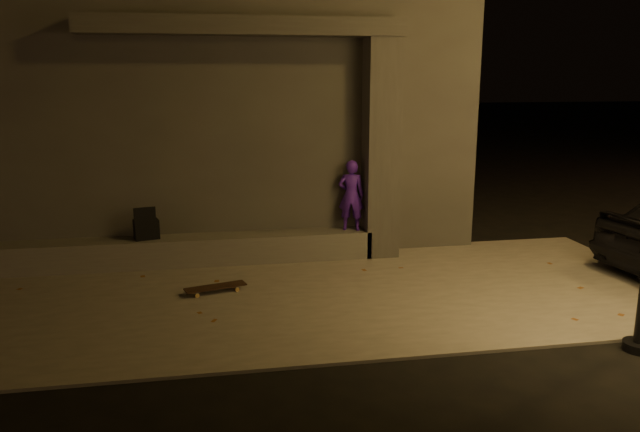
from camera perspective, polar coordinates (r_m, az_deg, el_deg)
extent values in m
plane|color=black|center=(7.03, 0.06, -12.94)|extent=(120.00, 120.00, 0.00)
cube|color=#645E58|center=(8.85, -2.27, -7.27)|extent=(11.00, 4.40, 0.04)
cube|color=#3C3937|center=(12.74, -9.81, 10.58)|extent=(9.00, 5.00, 5.20)
cube|color=#56544E|center=(10.37, -11.90, -3.08)|extent=(6.00, 0.55, 0.45)
cube|color=#3C3937|center=(10.45, 5.60, 6.07)|extent=(0.55, 0.55, 3.60)
cube|color=#3C3937|center=(10.08, -6.91, 16.84)|extent=(5.00, 0.70, 0.28)
imported|color=#43189F|center=(10.44, 2.86, 1.90)|extent=(0.50, 0.40, 1.19)
cube|color=black|center=(10.32, -15.59, -1.18)|extent=(0.43, 0.33, 0.31)
cube|color=black|center=(10.26, -15.68, 0.26)|extent=(0.33, 0.13, 0.22)
cube|color=black|center=(8.99, -9.53, -6.40)|extent=(0.89, 0.45, 0.02)
cylinder|color=tan|center=(9.16, -7.93, -6.34)|extent=(0.07, 0.05, 0.06)
cylinder|color=tan|center=(9.01, -7.59, -6.66)|extent=(0.07, 0.05, 0.06)
cylinder|color=tan|center=(9.01, -11.44, -6.80)|extent=(0.07, 0.05, 0.06)
cylinder|color=tan|center=(8.86, -11.16, -7.14)|extent=(0.07, 0.05, 0.06)
cube|color=#99999E|center=(9.07, -7.77, -6.28)|extent=(0.10, 0.19, 0.02)
cube|color=#99999E|center=(8.92, -11.31, -6.75)|extent=(0.10, 0.19, 0.02)
cylinder|color=black|center=(8.07, 27.15, -10.55)|extent=(0.36, 0.36, 0.10)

